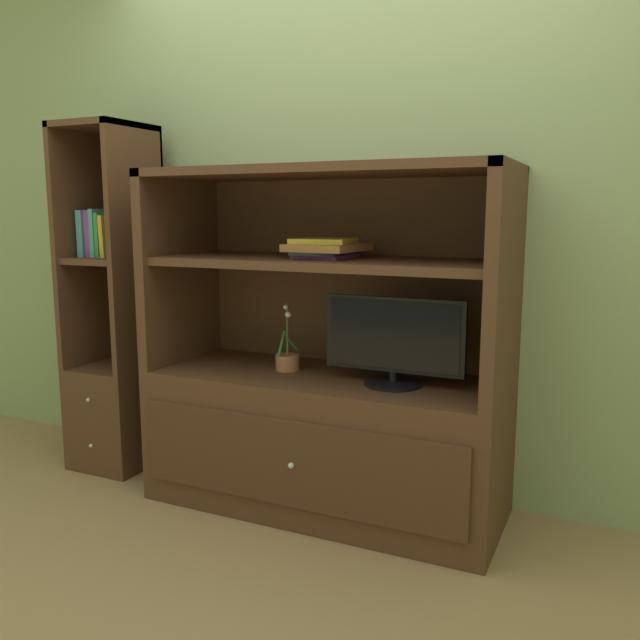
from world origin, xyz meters
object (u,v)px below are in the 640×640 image
at_px(media_console, 325,403).
at_px(tv_monitor, 394,341).
at_px(potted_plant, 287,360).
at_px(upright_book_row, 101,234).
at_px(magazine_stack, 326,248).
at_px(bookshelf_tall, 117,352).

bearing_deg(media_console, tv_monitor, -7.47).
distance_m(potted_plant, upright_book_row, 1.18).
xyz_separation_m(potted_plant, upright_book_row, (-1.04, -0.01, 0.55)).
bearing_deg(magazine_stack, upright_book_row, -179.72).
relative_size(magazine_stack, upright_book_row, 1.46).
xyz_separation_m(bookshelf_tall, upright_book_row, (-0.06, -0.01, 0.60)).
relative_size(media_console, potted_plant, 5.13).
height_order(bookshelf_tall, upright_book_row, bookshelf_tall).
relative_size(magazine_stack, bookshelf_tall, 0.20).
height_order(potted_plant, bookshelf_tall, bookshelf_tall).
distance_m(potted_plant, bookshelf_tall, 0.99).
bearing_deg(potted_plant, bookshelf_tall, 179.95).
bearing_deg(tv_monitor, media_console, 172.53).
height_order(potted_plant, upright_book_row, upright_book_row).
distance_m(bookshelf_tall, upright_book_row, 0.60).
bearing_deg(upright_book_row, media_console, 0.31).
height_order(tv_monitor, upright_book_row, upright_book_row).
height_order(media_console, bookshelf_tall, bookshelf_tall).
bearing_deg(upright_book_row, tv_monitor, -1.31).
bearing_deg(bookshelf_tall, upright_book_row, -168.45).
distance_m(tv_monitor, upright_book_row, 1.61).
bearing_deg(potted_plant, upright_book_row, -179.42).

